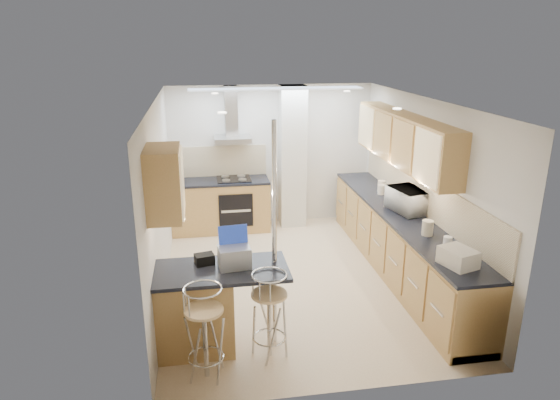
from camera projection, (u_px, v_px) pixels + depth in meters
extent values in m
plane|color=#D3B38C|center=(296.00, 279.00, 7.08)|extent=(4.80, 4.80, 0.00)
cube|color=silver|center=(271.00, 156.00, 8.95)|extent=(3.60, 0.04, 2.50)
cube|color=silver|center=(349.00, 275.00, 4.44)|extent=(3.60, 0.04, 2.50)
cube|color=silver|center=(160.00, 202.00, 6.42)|extent=(0.04, 4.80, 2.50)
cube|color=silver|center=(423.00, 189.00, 6.97)|extent=(0.04, 4.80, 2.50)
cube|color=white|center=(298.00, 101.00, 6.31)|extent=(3.60, 4.80, 0.02)
cube|color=#AD8645|center=(404.00, 139.00, 7.13)|extent=(0.34, 3.00, 0.72)
cube|color=#AD8645|center=(164.00, 183.00, 4.98)|extent=(0.34, 0.62, 0.72)
cube|color=beige|center=(422.00, 194.00, 6.99)|extent=(0.03, 4.40, 0.56)
cube|color=beige|center=(218.00, 162.00, 8.81)|extent=(1.70, 0.03, 0.56)
cube|color=silver|center=(292.00, 157.00, 8.81)|extent=(0.45, 0.40, 2.50)
cube|color=silver|center=(232.00, 139.00, 8.49)|extent=(0.62, 0.48, 0.08)
cube|color=silver|center=(231.00, 112.00, 8.48)|extent=(0.22, 0.20, 0.88)
cylinder|color=silver|center=(274.00, 238.00, 5.25)|extent=(0.05, 0.05, 2.50)
cube|color=black|center=(236.00, 211.00, 8.51)|extent=(0.58, 0.02, 0.58)
cube|color=black|center=(234.00, 179.00, 8.66)|extent=(0.58, 0.50, 0.02)
cube|color=tan|center=(276.00, 89.00, 8.00)|extent=(2.80, 0.35, 0.02)
cube|color=#AD8645|center=(398.00, 244.00, 7.18)|extent=(0.60, 4.40, 0.88)
cube|color=black|center=(401.00, 214.00, 7.03)|extent=(0.63, 4.40, 0.04)
cube|color=#AD8645|center=(220.00, 206.00, 8.77)|extent=(1.70, 0.60, 0.88)
cube|color=black|center=(219.00, 181.00, 8.63)|extent=(1.70, 0.63, 0.04)
cube|color=#AD8645|center=(220.00, 310.00, 5.41)|extent=(1.35, 0.62, 0.90)
cube|color=black|center=(219.00, 271.00, 5.26)|extent=(1.47, 0.72, 0.04)
imported|color=white|center=(409.00, 200.00, 7.01)|extent=(0.52, 0.68, 0.33)
cube|color=#979A9E|center=(234.00, 257.00, 5.27)|extent=(0.35, 0.28, 0.23)
cube|color=black|center=(204.00, 259.00, 5.36)|extent=(0.23, 0.19, 0.11)
cylinder|color=beige|center=(381.00, 186.00, 7.94)|extent=(0.16, 0.16, 0.18)
cylinder|color=beige|center=(381.00, 190.00, 7.82)|extent=(0.12, 0.12, 0.15)
cylinder|color=beige|center=(428.00, 228.00, 6.19)|extent=(0.17, 0.17, 0.19)
cylinder|color=white|center=(448.00, 242.00, 5.81)|extent=(0.11, 0.11, 0.14)
cube|color=beige|center=(458.00, 257.00, 5.36)|extent=(0.38, 0.43, 0.19)
cylinder|color=silver|center=(179.00, 177.00, 8.40)|extent=(0.16, 0.16, 0.20)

